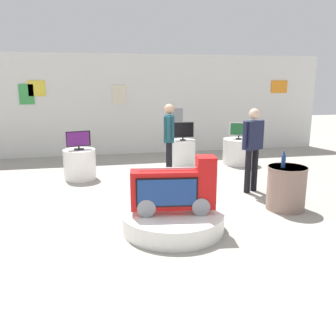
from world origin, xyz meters
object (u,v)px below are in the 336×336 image
(display_pedestal_center_rear, at_px, (80,164))
(tv_on_center_rear, at_px, (78,140))
(bottle_on_side_table, at_px, (283,161))
(shopper_browsing_near_truck, at_px, (169,138))
(display_pedestal_left_rear, at_px, (183,153))
(display_pedestal_right_rear, at_px, (238,152))
(side_table_round, at_px, (286,188))
(tv_on_right_rear, at_px, (239,130))
(novelty_firetruck_tv, at_px, (175,190))
(main_display_pedestal, at_px, (173,221))
(shopper_browsing_rear, at_px, (253,144))
(tv_on_left_rear, at_px, (183,130))

(display_pedestal_center_rear, distance_m, tv_on_center_rear, 0.54)
(bottle_on_side_table, relative_size, shopper_browsing_near_truck, 0.16)
(display_pedestal_left_rear, xyz_separation_m, tv_on_center_rear, (-2.53, -0.77, 0.54))
(display_pedestal_left_rear, xyz_separation_m, display_pedestal_right_rear, (1.45, -0.11, 0.00))
(display_pedestal_left_rear, height_order, side_table_round, side_table_round)
(display_pedestal_left_rear, height_order, tv_on_center_rear, tv_on_center_rear)
(tv_on_right_rear, relative_size, bottle_on_side_table, 1.79)
(display_pedestal_right_rear, bearing_deg, bottle_on_side_table, -100.71)
(novelty_firetruck_tv, relative_size, display_pedestal_right_rear, 1.57)
(display_pedestal_center_rear, bearing_deg, main_display_pedestal, -66.32)
(display_pedestal_left_rear, bearing_deg, bottle_on_side_table, -76.99)
(display_pedestal_left_rear, relative_size, bottle_on_side_table, 2.40)
(main_display_pedestal, bearing_deg, novelty_firetruck_tv, -23.71)
(tv_on_right_rear, bearing_deg, display_pedestal_left_rear, 175.64)
(novelty_firetruck_tv, xyz_separation_m, display_pedestal_center_rear, (-1.42, 3.19, -0.27))
(tv_on_center_rear, bearing_deg, tv_on_right_rear, 9.34)
(shopper_browsing_near_truck, bearing_deg, shopper_browsing_rear, -29.43)
(bottle_on_side_table, bearing_deg, tv_on_right_rear, 79.26)
(display_pedestal_left_rear, distance_m, display_pedestal_center_rear, 2.65)
(tv_on_right_rear, height_order, bottle_on_side_table, tv_on_right_rear)
(bottle_on_side_table, bearing_deg, shopper_browsing_rear, 92.72)
(bottle_on_side_table, xyz_separation_m, shopper_browsing_near_truck, (-1.51, 1.90, 0.14))
(novelty_firetruck_tv, distance_m, tv_on_right_rear, 4.63)
(tv_on_center_rear, distance_m, bottle_on_side_table, 4.33)
(shopper_browsing_rear, bearing_deg, novelty_firetruck_tv, -141.03)
(shopper_browsing_rear, bearing_deg, display_pedestal_left_rear, 107.37)
(display_pedestal_center_rear, xyz_separation_m, side_table_round, (3.46, -2.71, 0.05))
(main_display_pedestal, xyz_separation_m, shopper_browsing_near_truck, (0.44, 2.33, 0.85))
(side_table_round, distance_m, shopper_browsing_rear, 1.20)
(bottle_on_side_table, bearing_deg, novelty_firetruck_tv, -167.18)
(display_pedestal_center_rear, xyz_separation_m, shopper_browsing_near_truck, (1.84, -0.85, 0.65))
(tv_on_left_rear, distance_m, display_pedestal_right_rear, 1.57)
(tv_on_left_rear, xyz_separation_m, display_pedestal_center_rear, (-2.53, -0.76, -0.58))
(bottle_on_side_table, bearing_deg, tv_on_center_rear, 140.65)
(display_pedestal_left_rear, bearing_deg, tv_on_left_rear, -88.47)
(display_pedestal_center_rear, distance_m, side_table_round, 4.39)
(display_pedestal_right_rear, bearing_deg, tv_on_right_rear, -74.81)
(main_display_pedestal, distance_m, bottle_on_side_table, 2.12)
(tv_on_left_rear, bearing_deg, display_pedestal_right_rear, -4.02)
(tv_on_center_rear, bearing_deg, bottle_on_side_table, -39.35)
(display_pedestal_center_rear, distance_m, shopper_browsing_rear, 3.74)
(bottle_on_side_table, height_order, shopper_browsing_near_truck, shopper_browsing_near_truck)
(display_pedestal_left_rear, distance_m, bottle_on_side_table, 3.64)
(shopper_browsing_near_truck, bearing_deg, display_pedestal_center_rear, 155.27)
(display_pedestal_right_rear, height_order, shopper_browsing_near_truck, shopper_browsing_near_truck)
(tv_on_center_rear, xyz_separation_m, shopper_browsing_rear, (3.29, -1.66, 0.08))
(tv_on_center_rear, xyz_separation_m, bottle_on_side_table, (3.35, -2.74, -0.02))
(tv_on_left_rear, distance_m, side_table_round, 3.63)
(novelty_firetruck_tv, xyz_separation_m, side_table_round, (2.04, 0.48, -0.23))
(display_pedestal_left_rear, relative_size, tv_on_center_rear, 1.28)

